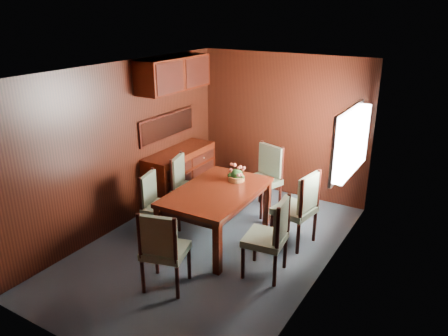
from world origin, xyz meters
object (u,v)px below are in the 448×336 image
Objects in this scene: chair_left_near at (156,201)px; flower_centerpiece at (237,173)px; sideboard at (180,176)px; dining_table at (217,197)px; chair_right_near at (272,233)px; chair_head at (162,247)px.

flower_centerpiece is at bearing 118.25° from chair_left_near.
dining_table is (1.19, -0.76, 0.20)m from sideboard.
sideboard is at bearing 54.91° from chair_right_near.
chair_left_near is at bearing -70.19° from sideboard.
chair_left_near is (-0.79, -0.35, -0.12)m from dining_table.
chair_left_near reaches higher than sideboard.
dining_table is 0.87m from chair_left_near.
chair_right_near is 4.13× the size of flower_centerpiece.
chair_right_near is at bearing -41.07° from flower_centerpiece.
flower_centerpiece is (-0.95, 0.83, 0.30)m from chair_right_near.
dining_table is 0.48m from flower_centerpiece.
sideboard is 2.45m from chair_head.
chair_right_near is (1.02, -0.41, -0.08)m from dining_table.
flower_centerpiece reaches higher than dining_table.
chair_right_near is 1.29m from chair_head.
flower_centerpiece is (-0.03, 1.74, 0.31)m from chair_head.
chair_right_near is (2.21, -1.17, 0.12)m from sideboard.
sideboard is 5.65× the size of flower_centerpiece.
dining_table is 1.61× the size of chair_head.
flower_centerpiece is (0.07, 0.42, 0.22)m from dining_table.
flower_centerpiece is (0.86, 0.78, 0.34)m from chair_left_near.
sideboard is 1.37m from flower_centerpiece.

